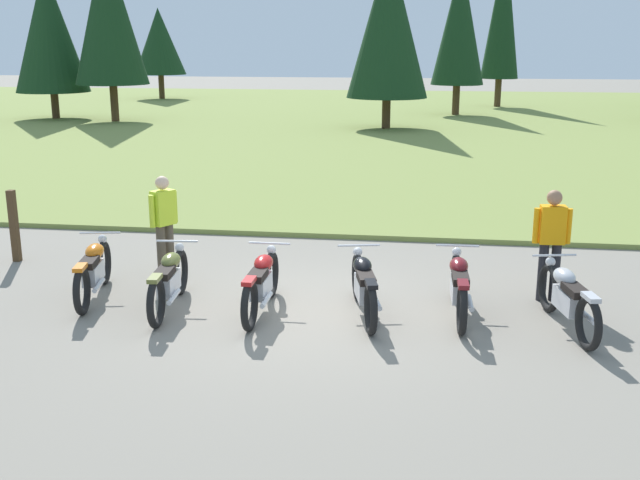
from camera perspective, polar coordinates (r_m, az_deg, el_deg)
The scene contains 12 objects.
ground_plane at distance 10.94m, azimuth -0.45°, elevation -5.36°, with size 140.00×140.00×0.00m, color gray.
grass_moorland at distance 36.48m, azimuth 5.80°, elevation 8.82°, with size 80.00×44.00×0.10m, color olive.
forest_treeline at distance 40.55m, azimuth 11.00°, elevation 15.57°, with size 40.80×24.76×9.13m.
motorcycle_orange at distance 11.86m, azimuth -16.58°, elevation -2.16°, with size 0.71×2.08×0.88m.
motorcycle_olive at distance 11.10m, azimuth -11.22°, elevation -2.97°, with size 0.62×2.10×0.88m.
motorcycle_red at distance 10.80m, azimuth -4.40°, elevation -3.21°, with size 0.62×2.10×0.88m.
motorcycle_black at distance 10.67m, azimuth 3.30°, elevation -3.41°, with size 0.73×2.07×0.88m.
motorcycle_maroon at distance 10.82m, azimuth 10.35°, elevation -3.39°, with size 0.62×2.10×0.88m.
motorcycle_silver at distance 10.68m, azimuth 18.03°, elevation -4.13°, with size 0.72×2.08×0.88m.
rider_near_row_end at distance 12.50m, azimuth -11.59°, elevation 1.44°, with size 0.37×0.48×1.67m.
rider_checking_bike at distance 11.62m, azimuth 16.91°, elevation 0.09°, with size 0.55×0.24×1.67m.
trail_marker_post at distance 14.25m, azimuth -21.90°, elevation 0.98°, with size 0.12×0.12×1.26m, color #47331E.
Camera 1 is at (1.55, -10.16, 3.76)m, focal length 42.80 mm.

